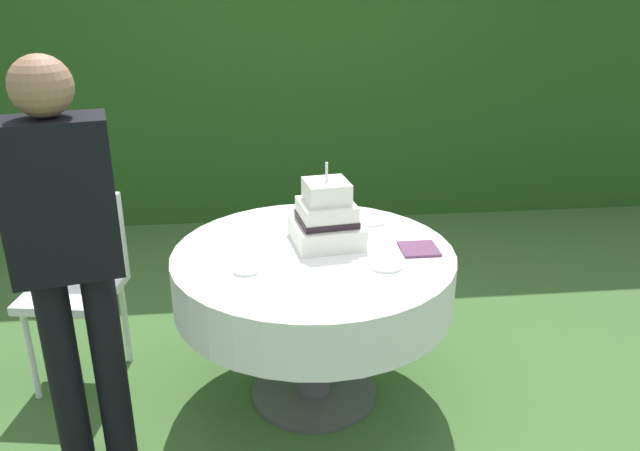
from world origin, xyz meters
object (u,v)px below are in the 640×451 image
Objects in this scene: cake_table at (314,278)px; wedding_cake at (327,218)px; napkin_stack at (419,249)px; serving_plate_left at (371,220)px; standing_person at (68,252)px; serving_plate_near at (386,265)px; serving_plate_far at (246,270)px; garden_chair at (78,270)px.

wedding_cake is at bearing 54.92° from cake_table.
serving_plate_left is at bearing 112.55° from napkin_stack.
wedding_cake reaches higher than napkin_stack.
serving_plate_near is at bearing 9.40° from standing_person.
serving_plate_left is (0.59, 0.48, 0.00)m from serving_plate_far.
standing_person is at bearing -153.99° from wedding_cake.
standing_person reaches higher than serving_plate_near.
serving_plate_left is 0.17× the size of garden_chair.
wedding_cake is 0.41× the size of garden_chair.
napkin_stack is at bearing 14.11° from standing_person.
garden_chair is at bearing 167.38° from napkin_stack.
cake_table is at bearing 22.53° from standing_person.
wedding_cake is at bearing 161.10° from napkin_stack.
garden_chair reaches higher than cake_table.
serving_plate_near is at bearing -1.74° from serving_plate_far.
standing_person is at bearing -150.08° from serving_plate_left.
garden_chair is at bearing 105.32° from standing_person.
standing_person is (-1.17, -0.19, 0.20)m from serving_plate_near.
serving_plate_near is (0.28, -0.18, 0.13)m from cake_table.
garden_chair is at bearing 169.56° from wedding_cake.
wedding_cake is at bearing -137.07° from serving_plate_left.
standing_person reaches higher than garden_chair.
napkin_stack is 0.10× the size of standing_person.
serving_plate_far is 0.75m from napkin_stack.
napkin_stack is (0.38, -0.13, -0.11)m from wedding_cake.
standing_person is at bearing -160.82° from serving_plate_far.
wedding_cake is 1.07m from standing_person.
serving_plate_far is 0.69× the size of napkin_stack.
cake_table is 0.27m from wedding_cake.
wedding_cake is 2.44× the size of serving_plate_left.
serving_plate_left is at bearing 46.19° from cake_table.
serving_plate_far is at bearing -170.23° from napkin_stack.
serving_plate_near is at bearing -52.95° from wedding_cake.
napkin_stack reaches higher than cake_table.
standing_person reaches higher than serving_plate_far.
garden_chair is at bearing 163.93° from cake_table.
cake_table is 1.36× the size of garden_chair.
serving_plate_near is 0.92× the size of serving_plate_left.
cake_table is at bearing -125.08° from wedding_cake.
cake_table is at bearing -16.07° from garden_chair.
wedding_cake is 0.23× the size of standing_person.
cake_table is 11.00× the size of serving_plate_far.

